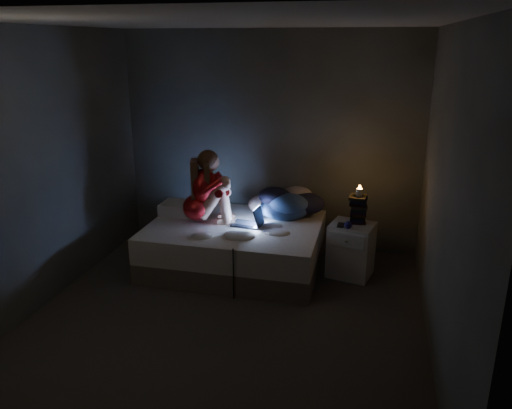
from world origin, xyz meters
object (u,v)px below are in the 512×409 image
(candle, at_px, (359,192))
(laptop, at_px, (247,215))
(phone, at_px, (343,226))
(nightstand, at_px, (351,250))
(woman, at_px, (197,187))
(bed, at_px, (235,246))

(candle, bearing_deg, laptop, -171.89)
(phone, bearing_deg, nightstand, 34.37)
(laptop, bearing_deg, nightstand, 10.12)
(woman, height_order, laptop, woman)
(bed, distance_m, phone, 1.23)
(bed, relative_size, candle, 23.51)
(laptop, relative_size, candle, 4.08)
(phone, bearing_deg, bed, 169.94)
(woman, bearing_deg, nightstand, -12.02)
(candle, xyz_separation_m, phone, (-0.15, -0.17, -0.34))
(bed, bearing_deg, laptop, 0.67)
(woman, xyz_separation_m, candle, (1.75, 0.19, 0.01))
(laptop, distance_m, candle, 1.24)
(woman, bearing_deg, laptop, -13.45)
(nightstand, xyz_separation_m, phone, (-0.10, -0.10, 0.30))
(bed, relative_size, woman, 2.27)
(nightstand, bearing_deg, candle, 71.63)
(bed, distance_m, candle, 1.50)
(bed, xyz_separation_m, candle, (1.33, 0.17, 0.68))
(woman, relative_size, nightstand, 1.39)
(laptop, xyz_separation_m, candle, (1.19, 0.17, 0.31))
(candle, height_order, phone, candle)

